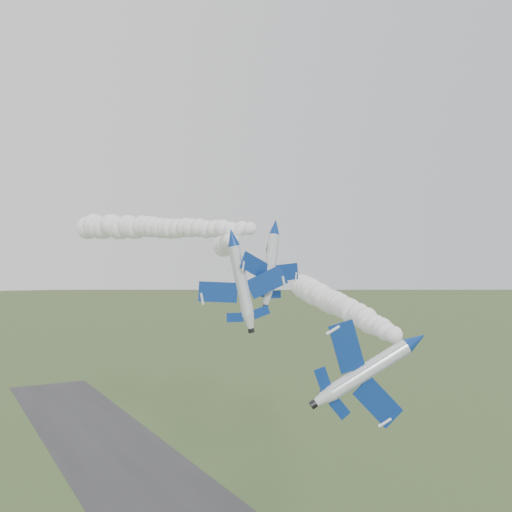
% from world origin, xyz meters
% --- Properties ---
extents(jet_lead, '(6.81, 12.23, 9.08)m').
position_xyz_m(jet_lead, '(5.40, -3.60, 32.62)').
color(jet_lead, silver).
extents(smoke_trail_jet_lead, '(26.91, 60.12, 4.54)m').
position_xyz_m(smoke_trail_jet_lead, '(19.57, 28.09, 34.12)').
color(smoke_trail_jet_lead, white).
extents(jet_pair_left, '(10.93, 12.72, 3.79)m').
position_xyz_m(jet_pair_left, '(-1.07, 21.23, 43.21)').
color(jet_pair_left, silver).
extents(smoke_trail_jet_pair_left, '(28.69, 54.89, 4.73)m').
position_xyz_m(smoke_trail_jet_pair_left, '(12.88, 50.84, 43.71)').
color(smoke_trail_jet_pair_left, white).
extents(jet_pair_right, '(9.79, 11.67, 3.13)m').
position_xyz_m(jet_pair_right, '(5.00, 20.78, 44.68)').
color(jet_pair_right, silver).
extents(smoke_trail_jet_pair_right, '(16.29, 62.36, 4.91)m').
position_xyz_m(smoke_trail_jet_pair_right, '(-0.25, 54.38, 46.44)').
color(smoke_trail_jet_pair_right, white).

